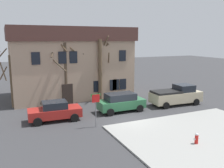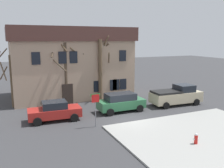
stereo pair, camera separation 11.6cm
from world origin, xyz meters
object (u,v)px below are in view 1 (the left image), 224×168
object	(u,v)px
tree_bare_far	(68,65)
tree_bare_end	(100,67)
building_main	(70,62)
car_red_sedan	(55,111)
tree_bare_mid	(64,71)
pickup_truck_beige	(176,95)
street_sign_pole	(96,104)
car_green_wagon	(121,102)
tree_bare_near	(10,78)
fire_hydrant	(197,138)
bicycle_leaning	(49,102)

from	to	relation	value
tree_bare_far	tree_bare_end	world-z (taller)	tree_bare_far
building_main	car_red_sedan	bearing A→B (deg)	-113.20
tree_bare_mid	pickup_truck_beige	world-z (taller)	tree_bare_mid
street_sign_pole	car_green_wagon	bearing A→B (deg)	38.94
tree_bare_near	tree_bare_mid	size ratio (longest dim) A/B	0.87
tree_bare_mid	tree_bare_far	size ratio (longest dim) A/B	0.89
car_red_sedan	street_sign_pole	distance (m)	3.90
tree_bare_end	fire_hydrant	xyz separation A→B (m)	(1.44, -12.98, -3.26)
bicycle_leaning	building_main	bearing A→B (deg)	46.64
bicycle_leaning	tree_bare_end	bearing A→B (deg)	-3.74
building_main	fire_hydrant	size ratio (longest dim) A/B	19.49
car_red_sedan	fire_hydrant	xyz separation A→B (m)	(7.21, -8.42, -0.34)
fire_hydrant	tree_bare_end	bearing A→B (deg)	96.32
car_red_sedan	pickup_truck_beige	world-z (taller)	pickup_truck_beige
building_main	car_green_wagon	size ratio (longest dim) A/B	3.10
tree_bare_far	car_green_wagon	bearing A→B (deg)	-57.70
fire_hydrant	pickup_truck_beige	bearing A→B (deg)	58.73
tree_bare_near	pickup_truck_beige	distance (m)	16.51
tree_bare_near	car_red_sedan	world-z (taller)	tree_bare_near
tree_bare_mid	tree_bare_end	distance (m)	3.76
tree_bare_far	pickup_truck_beige	world-z (taller)	tree_bare_far
street_sign_pole	building_main	bearing A→B (deg)	84.80
fire_hydrant	bicycle_leaning	size ratio (longest dim) A/B	0.41
building_main	pickup_truck_beige	distance (m)	12.48
tree_bare_far	bicycle_leaning	world-z (taller)	tree_bare_far
tree_bare_near	car_red_sedan	xyz separation A→B (m)	(3.06, -5.75, -2.12)
building_main	car_red_sedan	size ratio (longest dim) A/B	3.13
tree_bare_mid	car_green_wagon	size ratio (longest dim) A/B	1.51
fire_hydrant	tree_bare_far	bearing A→B (deg)	108.27
tree_bare_mid	bicycle_leaning	bearing A→B (deg)	179.98
tree_bare_end	bicycle_leaning	xyz separation A→B (m)	(-5.44, 0.35, -3.37)
bicycle_leaning	tree_bare_near	bearing A→B (deg)	166.29
pickup_truck_beige	tree_bare_end	bearing A→B (deg)	144.34
pickup_truck_beige	fire_hydrant	distance (m)	9.75
tree_bare_far	fire_hydrant	distance (m)	15.18
street_sign_pole	bicycle_leaning	xyz separation A→B (m)	(-2.23, 7.67, -1.45)
tree_bare_far	bicycle_leaning	bearing A→B (deg)	-162.26
pickup_truck_beige	bicycle_leaning	bearing A→B (deg)	157.20
tree_bare_far	car_red_sedan	world-z (taller)	tree_bare_far
fire_hydrant	building_main	bearing A→B (deg)	102.24
car_green_wagon	street_sign_pole	xyz separation A→B (m)	(-3.52, -2.84, 0.92)
pickup_truck_beige	street_sign_pole	world-z (taller)	street_sign_pole
street_sign_pole	bicycle_leaning	bearing A→B (deg)	106.17
tree_bare_mid	bicycle_leaning	size ratio (longest dim) A/B	3.86
tree_bare_mid	tree_bare_near	bearing A→B (deg)	170.77
street_sign_pole	car_red_sedan	bearing A→B (deg)	132.95
tree_bare_near	street_sign_pole	xyz separation A→B (m)	(5.62, -8.50, -1.12)
tree_bare_near	pickup_truck_beige	world-z (taller)	tree_bare_near
tree_bare_far	fire_hydrant	world-z (taller)	tree_bare_far
tree_bare_far	car_green_wagon	size ratio (longest dim) A/B	1.69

